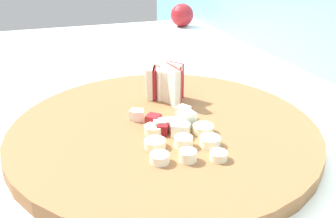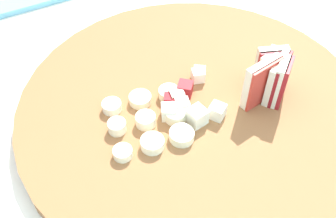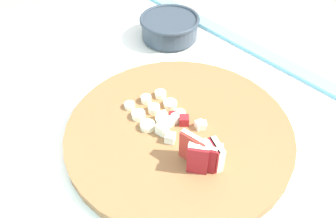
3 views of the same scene
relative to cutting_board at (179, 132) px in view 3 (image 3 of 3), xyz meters
The scene contains 6 objects.
cutting_board is the anchor object (origin of this frame).
apple_wedge_fan 0.11m from the cutting_board, 161.87° to the left, with size 0.08×0.06×0.06m.
apple_dice_pile 0.02m from the cutting_board, 14.04° to the left, with size 0.09×0.09×0.02m.
banana_slice_rows 0.07m from the cutting_board, ahead, with size 0.11×0.11×0.01m.
ceramic_bowl 0.36m from the cutting_board, 39.65° to the right, with size 0.16×0.16×0.06m.
small_jar 0.32m from the cutting_board, 60.11° to the left, with size 0.08×0.08×0.11m, color white.
Camera 3 is at (-0.23, 0.33, 1.48)m, focal length 38.81 mm.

